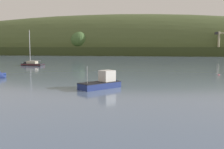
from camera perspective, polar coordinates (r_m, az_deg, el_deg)
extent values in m
cube|color=#35401E|center=(203.78, -2.71, 5.22)|extent=(541.43, 90.70, 5.94)
ellipsoid|color=#4C5B33|center=(222.25, -0.77, 4.53)|extent=(434.93, 98.97, 66.57)
sphere|color=#476B38|center=(198.18, -7.16, 7.40)|extent=(13.75, 13.75, 13.75)
cube|color=#4C4C51|center=(190.34, 22.39, 4.12)|extent=(3.48, 3.48, 2.00)
cylinder|color=#BCB293|center=(190.30, 22.49, 6.59)|extent=(1.45, 1.45, 14.47)
cube|color=#333338|center=(189.82, 22.05, 8.45)|extent=(1.83, 2.18, 1.74)
cone|color=navy|center=(54.13, -23.36, -0.62)|extent=(2.40, 3.59, 3.42)
cube|color=#232328|center=(86.46, -17.09, 1.92)|extent=(7.58, 3.97, 1.23)
cone|color=#232328|center=(88.52, -19.03, 1.94)|extent=(2.25, 2.83, 2.53)
cube|color=maroon|center=(86.44, -17.10, 2.11)|extent=(7.59, 3.99, 0.14)
cube|color=#BCB299|center=(86.50, -17.21, 2.59)|extent=(3.53, 2.38, 0.81)
cylinder|color=silver|center=(86.77, -17.71, 5.81)|extent=(0.18, 0.18, 10.54)
cylinder|color=silver|center=(85.82, -16.57, 2.96)|extent=(3.74, 0.87, 0.15)
cube|color=navy|center=(37.41, -2.72, -2.70)|extent=(6.02, 6.19, 1.36)
cone|color=navy|center=(39.38, 0.83, -2.25)|extent=(2.26, 2.20, 2.19)
cube|color=black|center=(37.32, -2.72, -1.72)|extent=(6.05, 6.22, 0.08)
cube|color=silver|center=(38.08, -1.10, -0.28)|extent=(2.60, 2.61, 1.61)
cube|color=#192833|center=(38.63, -0.08, 0.17)|extent=(1.17, 1.10, 0.90)
cylinder|color=#B2B2B7|center=(35.85, -5.50, -0.06)|extent=(0.06, 0.06, 2.41)
sphere|color=#E06675|center=(59.41, 22.53, -0.13)|extent=(0.44, 0.44, 0.44)
cylinder|color=black|center=(59.39, 22.54, 0.12)|extent=(0.04, 0.04, 0.08)
sphere|color=#E06675|center=(63.02, -0.67, 0.66)|extent=(0.52, 0.52, 0.52)
cylinder|color=black|center=(63.00, -0.67, 0.93)|extent=(0.04, 0.04, 0.08)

